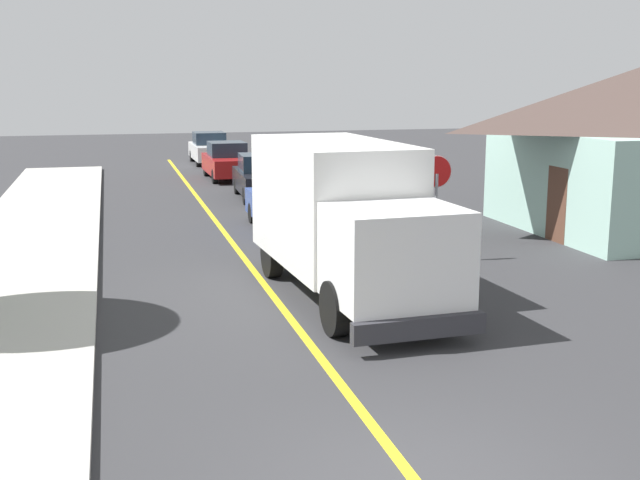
{
  "coord_description": "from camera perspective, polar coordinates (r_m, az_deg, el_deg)",
  "views": [
    {
      "loc": [
        -3.2,
        -7.95,
        4.54
      ],
      "look_at": [
        0.72,
        7.12,
        1.4
      ],
      "focal_mm": 45.45,
      "sensor_mm": 36.0,
      "label": 1
    }
  ],
  "objects": [
    {
      "name": "parked_car_near",
      "position": [
        24.46,
        -2.39,
        2.57
      ],
      "size": [
        1.8,
        4.4,
        1.67
      ],
      "color": "#2D4793",
      "rests_on": "ground"
    },
    {
      "name": "centre_line_yellow",
      "position": [
        18.79,
        -4.35,
        -2.6
      ],
      "size": [
        0.16,
        56.0,
        0.01
      ],
      "primitive_type": "cube",
      "color": "gold",
      "rests_on": "ground"
    },
    {
      "name": "parked_car_far",
      "position": [
        36.99,
        -6.53,
        5.51
      ],
      "size": [
        1.86,
        4.42,
        1.67
      ],
      "color": "maroon",
      "rests_on": "ground"
    },
    {
      "name": "box_truck",
      "position": [
        16.87,
        1.67,
        1.93
      ],
      "size": [
        2.79,
        7.3,
        3.2
      ],
      "color": "silver",
      "rests_on": "ground"
    },
    {
      "name": "parked_car_mid",
      "position": [
        30.91,
        -4.11,
        4.4
      ],
      "size": [
        1.98,
        4.47,
        1.67
      ],
      "color": "black",
      "rests_on": "ground"
    },
    {
      "name": "parked_van_across",
      "position": [
        25.22,
        5.04,
        2.81
      ],
      "size": [
        1.92,
        4.45,
        1.67
      ],
      "color": "silver",
      "rests_on": "ground"
    },
    {
      "name": "stop_sign",
      "position": [
        20.28,
        8.18,
        3.68
      ],
      "size": [
        0.8,
        0.1,
        2.65
      ],
      "color": "gray",
      "rests_on": "ground"
    },
    {
      "name": "parked_car_furthest",
      "position": [
        43.83,
        -7.77,
        6.39
      ],
      "size": [
        1.85,
        4.42,
        1.67
      ],
      "color": "silver",
      "rests_on": "ground"
    }
  ]
}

